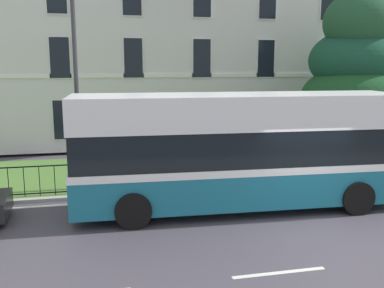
{
  "coord_description": "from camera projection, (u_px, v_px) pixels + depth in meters",
  "views": [
    {
      "loc": [
        -5.48,
        -9.32,
        4.14
      ],
      "look_at": [
        -2.33,
        4.91,
        1.49
      ],
      "focal_mm": 40.05,
      "sensor_mm": 36.0,
      "label": 1
    }
  ],
  "objects": [
    {
      "name": "litter_bin",
      "position": [
        222.0,
        164.0,
        15.43
      ],
      "size": [
        0.46,
        0.46,
        1.08
      ],
      "color": "#4C4742",
      "rests_on": "ground_plane"
    },
    {
      "name": "street_lamp_post",
      "position": [
        75.0,
        59.0,
        13.52
      ],
      "size": [
        0.36,
        0.24,
        7.48
      ],
      "color": "#333338",
      "rests_on": "ground_plane"
    },
    {
      "name": "evergreen_tree",
      "position": [
        355.0,
        91.0,
        18.98
      ],
      "size": [
        4.79,
        4.79,
        7.75
      ],
      "color": "#423328",
      "rests_on": "ground_plane"
    },
    {
      "name": "georgian_townhouse",
      "position": [
        156.0,
        42.0,
        24.34
      ],
      "size": [
        20.34,
        8.52,
        10.76
      ],
      "color": "silver",
      "rests_on": "ground_plane"
    },
    {
      "name": "ground_plane",
      "position": [
        303.0,
        217.0,
        11.94
      ],
      "size": [
        60.0,
        56.0,
        0.18
      ],
      "color": "#45414B"
    },
    {
      "name": "single_decker_bus",
      "position": [
        240.0,
        149.0,
        12.43
      ],
      "size": [
        9.66,
        2.9,
        3.36
      ],
      "rotation": [
        0.0,
        0.0,
        -0.04
      ],
      "color": "#196780",
      "rests_on": "ground_plane"
    },
    {
      "name": "iron_verge_railing",
      "position": [
        202.0,
        171.0,
        14.53
      ],
      "size": [
        13.3,
        0.04,
        0.97
      ],
      "color": "black",
      "rests_on": "ground_plane"
    }
  ]
}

